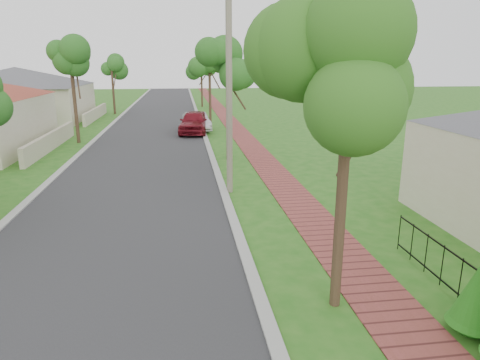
{
  "coord_description": "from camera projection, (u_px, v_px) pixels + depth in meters",
  "views": [
    {
      "loc": [
        -0.89,
        -6.2,
        4.99
      ],
      "look_at": [
        0.81,
        6.32,
        1.5
      ],
      "focal_mm": 32.0,
      "sensor_mm": 36.0,
      "label": 1
    }
  ],
  "objects": [
    {
      "name": "road",
      "position": [
        148.0,
        147.0,
        26.08
      ],
      "size": [
        7.0,
        120.0,
        0.02
      ],
      "primitive_type": "cube",
      "color": "#28282B",
      "rests_on": "ground"
    },
    {
      "name": "kerb_right",
      "position": [
        208.0,
        145.0,
        26.56
      ],
      "size": [
        0.3,
        120.0,
        0.1
      ],
      "primitive_type": "cube",
      "color": "#9E9E99",
      "rests_on": "ground"
    },
    {
      "name": "kerb_left",
      "position": [
        86.0,
        148.0,
        25.61
      ],
      "size": [
        0.3,
        120.0,
        0.1
      ],
      "primitive_type": "cube",
      "color": "#9E9E99",
      "rests_on": "ground"
    },
    {
      "name": "sidewalk",
      "position": [
        249.0,
        144.0,
        26.89
      ],
      "size": [
        1.5,
        120.0,
        0.03
      ],
      "primitive_type": "cube",
      "color": "brown",
      "rests_on": "ground"
    },
    {
      "name": "street_trees",
      "position": [
        153.0,
        69.0,
        31.43
      ],
      "size": [
        10.7,
        37.65,
        5.89
      ],
      "color": "#382619",
      "rests_on": "ground"
    },
    {
      "name": "far_house_grey",
      "position": [
        18.0,
        94.0,
        37.28
      ],
      "size": [
        15.56,
        15.56,
        4.6
      ],
      "color": "beige",
      "rests_on": "ground"
    },
    {
      "name": "parked_car_red",
      "position": [
        194.0,
        122.0,
        30.84
      ],
      "size": [
        2.62,
        4.99,
        1.62
      ],
      "primitive_type": "imported",
      "rotation": [
        0.0,
        0.0,
        -0.15
      ],
      "color": "maroon",
      "rests_on": "ground"
    },
    {
      "name": "parked_car_white",
      "position": [
        197.0,
        122.0,
        32.04
      ],
      "size": [
        2.13,
        4.27,
        1.35
      ],
      "primitive_type": "imported",
      "rotation": [
        0.0,
        0.0,
        0.18
      ],
      "color": "silver",
      "rests_on": "ground"
    },
    {
      "name": "near_tree",
      "position": [
        349.0,
        79.0,
        7.88
      ],
      "size": [
        2.29,
        2.29,
        5.87
      ],
      "color": "#382619",
      "rests_on": "ground"
    },
    {
      "name": "utility_pole",
      "position": [
        229.0,
        76.0,
        15.84
      ],
      "size": [
        1.2,
        0.24,
        8.9
      ],
      "color": "gray",
      "rests_on": "ground"
    }
  ]
}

